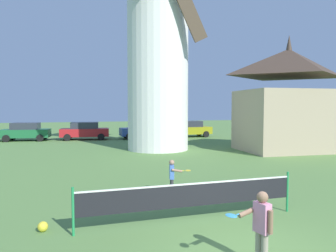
{
  "coord_description": "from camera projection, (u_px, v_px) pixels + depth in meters",
  "views": [
    {
      "loc": [
        -3.28,
        -5.28,
        2.85
      ],
      "look_at": [
        -0.49,
        3.82,
        2.29
      ],
      "focal_mm": 33.35,
      "sensor_mm": 36.0,
      "label": 1
    }
  ],
  "objects": [
    {
      "name": "windmill",
      "position": [
        158.0,
        38.0,
        20.93
      ],
      "size": [
        9.11,
        4.8,
        15.95
      ],
      "color": "white",
      "rests_on": "ground_plane"
    },
    {
      "name": "stray_ball",
      "position": [
        43.0,
        227.0,
        7.17
      ],
      "size": [
        0.23,
        0.23,
        0.23
      ],
      "primitive_type": "sphere",
      "color": "yellow",
      "rests_on": "ground_plane"
    },
    {
      "name": "chapel",
      "position": [
        288.0,
        101.0,
        20.58
      ],
      "size": [
        6.63,
        5.07,
        7.6
      ],
      "color": "tan",
      "rests_on": "ground_plane"
    },
    {
      "name": "tennis_net",
      "position": [
        192.0,
        195.0,
        7.72
      ],
      "size": [
        5.69,
        0.06,
        1.1
      ],
      "color": "#238E4C",
      "rests_on": "ground_plane"
    },
    {
      "name": "ground_plane",
      "position": [
        248.0,
        252.0,
        6.17
      ],
      "size": [
        120.0,
        120.0,
        0.0
      ],
      "primitive_type": "plane",
      "color": "#5B8442"
    },
    {
      "name": "parked_car_green",
      "position": [
        26.0,
        131.0,
        26.94
      ],
      "size": [
        4.09,
        2.25,
        1.56
      ],
      "color": "#1E6638",
      "rests_on": "ground_plane"
    },
    {
      "name": "parked_car_mustard",
      "position": [
        189.0,
        129.0,
        30.45
      ],
      "size": [
        4.36,
        1.94,
        1.56
      ],
      "color": "#999919",
      "rests_on": "ground_plane"
    },
    {
      "name": "parked_car_blue",
      "position": [
        142.0,
        130.0,
        28.88
      ],
      "size": [
        4.01,
        1.94,
        1.56
      ],
      "color": "#334C99",
      "rests_on": "ground_plane"
    },
    {
      "name": "player_far",
      "position": [
        173.0,
        175.0,
        10.21
      ],
      "size": [
        0.68,
        0.58,
        1.15
      ],
      "color": "#333338",
      "rests_on": "ground_plane"
    },
    {
      "name": "parked_car_red",
      "position": [
        85.0,
        131.0,
        27.89
      ],
      "size": [
        4.34,
        2.21,
        1.56
      ],
      "color": "red",
      "rests_on": "ground_plane"
    },
    {
      "name": "player_near",
      "position": [
        261.0,
        224.0,
        5.57
      ],
      "size": [
        0.82,
        0.45,
        1.36
      ],
      "color": "#9E937F",
      "rests_on": "ground_plane"
    }
  ]
}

